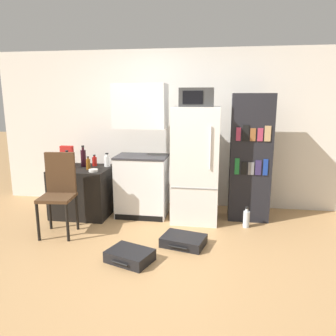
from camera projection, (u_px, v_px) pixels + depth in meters
The scene contains 19 objects.
ground_plane at pixel (157, 261), 3.52m from camera, with size 24.00×24.00×0.00m, color tan.
wall_back at pixel (193, 130), 5.16m from camera, with size 6.40×0.10×2.44m.
side_table at pixel (83, 191), 4.85m from camera, with size 0.81×0.70×0.71m.
kitchen_hutch at pixel (142, 157), 4.71m from camera, with size 0.74×0.51×1.91m.
refrigerator at pixel (196, 165), 4.56m from camera, with size 0.64×0.63×1.60m.
microwave at pixel (197, 97), 4.36m from camera, with size 0.45×0.39×0.25m.
bookshelf at pixel (250, 158), 4.56m from camera, with size 0.56×0.34×1.77m.
bottle_clear_short at pixel (58, 163), 4.70m from camera, with size 0.09×0.09×0.21m.
bottle_amber_beer at pixel (88, 164), 4.66m from camera, with size 0.06×0.06×0.19m.
bottle_wine_dark at pixel (83, 158), 4.86m from camera, with size 0.08×0.08×0.31m.
bottle_blue_soda at pixel (67, 161), 4.73m from camera, with size 0.08×0.08×0.26m.
bottle_ketchup_red at pixel (95, 161), 4.91m from camera, with size 0.07×0.07×0.17m.
bottle_milk_white at pixel (107, 161), 4.86m from camera, with size 0.09×0.09×0.20m.
bowl at pixel (93, 170), 4.53m from camera, with size 0.13×0.13×0.03m.
cereal_box at pixel (67, 156), 4.92m from camera, with size 0.19×0.07×0.30m.
chair at pixel (59, 187), 4.15m from camera, with size 0.44×0.44×1.04m.
suitcase_large_flat at pixel (130, 256), 3.49m from camera, with size 0.55×0.47×0.12m.
suitcase_small_flat at pixel (184, 241), 3.88m from camera, with size 0.56×0.46×0.11m.
water_bottle_front at pixel (246, 219), 4.40m from camera, with size 0.09×0.09×0.29m.
Camera 1 is at (0.61, -3.17, 1.72)m, focal length 35.00 mm.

